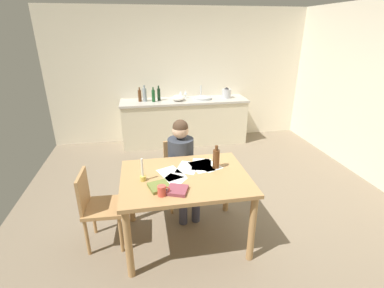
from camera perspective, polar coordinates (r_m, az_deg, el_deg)
ground_plane at (r=3.91m, az=3.74°, el=-12.07°), size 5.20×5.20×0.04m
wall_back at (r=5.85m, az=-2.18°, el=13.62°), size 5.20×0.12×2.60m
kitchen_counter at (r=5.70m, az=-1.53°, el=4.61°), size 2.49×0.64×0.90m
dining_table at (r=2.95m, az=-1.40°, el=-8.42°), size 1.31×0.97×0.79m
chair_at_table at (r=3.68m, az=-2.53°, el=-5.40°), size 0.44×0.44×0.85m
person_seated at (r=3.46m, az=-2.00°, el=-3.53°), size 0.36×0.61×1.19m
chair_side_empty at (r=3.16m, az=-18.67°, el=-11.77°), size 0.42×0.42×0.86m
coffee_mug at (r=2.58m, az=-6.11°, el=-9.44°), size 0.12×0.08×0.10m
candlestick at (r=2.83m, az=-9.99°, el=-6.18°), size 0.06×0.06×0.24m
book_magazine at (r=2.71m, az=-6.65°, el=-8.61°), size 0.24×0.24×0.03m
book_cookery at (r=2.63m, az=-3.02°, el=-9.38°), size 0.24×0.24×0.03m
paper_letter at (r=2.96m, az=-4.30°, el=-5.97°), size 0.31×0.35×0.00m
paper_bill at (r=3.09m, az=1.94°, el=-4.55°), size 0.27×0.34×0.00m
paper_envelope at (r=3.06m, az=-0.91°, el=-4.81°), size 0.31×0.36×0.00m
paper_receipt at (r=2.80m, az=-4.21°, el=-7.69°), size 0.35×0.36×0.00m
paper_notice at (r=3.14m, az=1.96°, el=-4.16°), size 0.28×0.34×0.00m
paper_flyer at (r=3.12m, az=3.26°, el=-4.35°), size 0.31×0.36×0.00m
wine_bottle_on_table at (r=3.02m, az=4.95°, el=-2.97°), size 0.07×0.07×0.26m
sink_unit at (r=5.64m, az=2.16°, el=9.39°), size 0.36×0.36×0.24m
bottle_oil at (r=5.51m, az=-10.60°, el=9.69°), size 0.06×0.06×0.27m
bottle_vinegar at (r=5.50m, az=-9.64°, el=9.91°), size 0.08×0.08×0.31m
bottle_wine_red at (r=5.45m, az=-7.88°, el=9.75°), size 0.06×0.06×0.28m
bottle_sauce at (r=5.54m, az=-6.78°, el=10.05°), size 0.06×0.06×0.28m
mixing_bowl at (r=5.49m, az=-2.77°, el=9.37°), size 0.25×0.25×0.11m
stovetop_kettle at (r=5.74m, az=7.04°, el=10.25°), size 0.18×0.18×0.22m
wine_glass_near_sink at (r=5.70m, az=-1.33°, el=10.43°), size 0.07×0.07×0.15m
wine_glass_by_kettle at (r=5.69m, az=-2.32°, el=10.39°), size 0.07×0.07×0.15m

